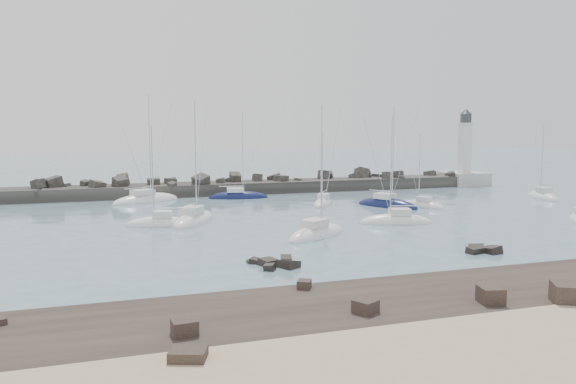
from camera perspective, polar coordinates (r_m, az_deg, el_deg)
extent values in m
plane|color=slate|center=(53.35, -0.40, -4.83)|extent=(400.00, 400.00, 0.00)
cube|color=black|center=(33.75, 11.31, -11.81)|extent=(140.00, 12.00, 0.70)
cube|color=black|center=(36.32, 1.65, -9.34)|extent=(1.18, 1.22, 0.52)
cube|color=black|center=(32.03, 7.87, -11.43)|extent=(1.54, 1.54, 0.72)
cube|color=black|center=(28.98, -10.46, -13.39)|extent=(1.31, 1.12, 0.78)
cube|color=black|center=(35.38, 19.90, -9.81)|extent=(1.58, 1.62, 0.96)
cube|color=black|center=(36.93, 26.38, -9.24)|extent=(2.16, 2.27, 1.19)
cube|color=black|center=(25.92, -10.10, -16.05)|extent=(1.92, 1.71, 0.61)
cube|color=black|center=(42.04, -1.88, -7.73)|extent=(1.12, 1.03, 0.76)
cube|color=black|center=(44.40, -3.24, -7.18)|extent=(1.48, 1.46, 0.83)
cube|color=black|center=(44.45, -3.75, -7.29)|extent=(0.73, 0.73, 0.69)
cube|color=black|center=(44.86, -0.19, -7.09)|extent=(1.11, 1.36, 1.04)
cube|color=black|center=(42.97, 0.03, -7.54)|extent=(1.91, 2.03, 1.27)
cube|color=black|center=(43.72, -2.02, -7.25)|extent=(1.71, 1.60, 0.86)
cube|color=black|center=(50.77, 20.03, -5.91)|extent=(1.61, 1.63, 1.51)
cube|color=black|center=(51.09, 18.63, -5.70)|extent=(1.98, 2.03, 1.11)
cube|color=black|center=(51.36, 20.18, -5.52)|extent=(1.05, 1.14, 0.84)
cube|color=black|center=(51.18, 19.93, -5.42)|extent=(0.87, 0.86, 0.48)
cube|color=black|center=(50.06, 18.34, -5.82)|extent=(1.21, 1.15, 0.95)
cube|color=#2B2926|center=(88.81, -12.58, -0.26)|extent=(115.00, 6.00, 3.20)
cube|color=#2B2926|center=(89.73, -22.70, 0.75)|extent=(3.22, 2.96, 2.47)
cube|color=#2B2926|center=(98.73, 11.49, 1.40)|extent=(1.23, 1.28, 0.85)
cube|color=#2B2926|center=(107.46, 17.33, 1.53)|extent=(1.83, 1.73, 1.37)
cube|color=#2B2926|center=(91.07, -5.84, 1.17)|extent=(1.94, 1.69, 1.48)
cube|color=#2B2926|center=(94.68, -1.15, 1.18)|extent=(1.62, 1.62, 0.86)
cube|color=#2B2926|center=(101.55, 9.12, 1.51)|extent=(2.19, 2.26, 1.25)
cube|color=#2B2926|center=(105.81, 14.23, 1.67)|extent=(2.48, 2.79, 1.99)
cube|color=#2B2926|center=(100.24, 7.84, 1.77)|extent=(2.63, 2.51, 2.12)
cube|color=#2B2926|center=(89.29, -6.87, 1.10)|extent=(1.73, 1.50, 1.21)
cube|color=#2B2926|center=(97.63, 4.15, 1.52)|extent=(2.31, 2.27, 2.16)
cube|color=#2B2926|center=(89.62, -11.85, 0.95)|extent=(1.95, 1.79, 1.45)
cube|color=#2B2926|center=(91.81, -0.71, 1.21)|extent=(2.48, 2.54, 1.66)
cube|color=#2B2926|center=(99.41, 7.45, 1.81)|extent=(2.53, 2.58, 2.83)
cube|color=#2B2926|center=(89.05, -16.45, 1.09)|extent=(2.35, 2.58, 2.52)
cube|color=#2B2926|center=(104.69, 16.27, 1.72)|extent=(1.60, 1.45, 1.38)
cube|color=#2B2926|center=(87.18, -18.82, 0.60)|extent=(2.77, 2.49, 1.97)
cube|color=#2B2926|center=(92.85, 1.00, 1.05)|extent=(1.61, 1.46, 1.37)
cube|color=#2B2926|center=(88.91, -13.49, 0.94)|extent=(1.93, 1.64, 1.45)
cube|color=#2B2926|center=(88.80, -24.04, 0.72)|extent=(2.35, 2.34, 1.77)
cube|color=#2B2926|center=(106.32, 16.00, 1.52)|extent=(1.83, 1.92, 1.42)
cube|color=#2B2926|center=(89.68, -19.93, 0.79)|extent=(1.59, 1.69, 1.30)
cube|color=#2B2926|center=(86.31, -24.19, -0.08)|extent=(1.83, 1.71, 1.27)
cube|color=#2B2926|center=(90.99, -11.87, 1.00)|extent=(1.94, 2.11, 1.50)
cube|color=#2B2926|center=(98.24, 10.04, 1.63)|extent=(2.25, 2.26, 1.56)
cube|color=#2B2926|center=(96.37, 3.64, 1.69)|extent=(2.58, 2.67, 2.13)
cube|color=#2B2926|center=(87.78, -8.84, 1.07)|extent=(3.07, 3.25, 2.70)
cube|color=#2B2926|center=(91.33, -5.40, 1.42)|extent=(1.87, 2.40, 2.14)
cube|color=#2B2926|center=(86.25, -11.71, 0.66)|extent=(1.48, 1.68, 1.37)
cube|color=#2B2926|center=(93.91, -1.42, 1.41)|extent=(2.73, 2.47, 1.79)
cube|color=#2B2926|center=(100.15, 11.15, 1.71)|extent=(2.37, 2.55, 1.76)
cube|color=#2B2926|center=(96.02, 3.80, 1.32)|extent=(1.38, 1.40, 1.11)
cube|color=#2B2926|center=(92.26, -3.15, 1.32)|extent=(1.62, 1.77, 2.00)
cube|color=#2B2926|center=(87.37, -16.67, 0.87)|extent=(2.57, 2.76, 2.21)
cube|color=#2B2926|center=(98.31, 6.77, 1.48)|extent=(2.53, 2.55, 2.02)
cube|color=#2B2926|center=(89.71, -21.60, 0.50)|extent=(1.60, 1.57, 1.13)
cube|color=#AEAEA9|center=(108.47, 17.41, 1.14)|extent=(7.00, 7.00, 3.00)
cylinder|color=silver|center=(108.09, 17.52, 4.31)|extent=(2.50, 2.50, 9.00)
cylinder|color=silver|center=(108.03, 17.60, 6.65)|extent=(3.20, 3.20, 0.25)
cylinder|color=#353B40|center=(108.04, 17.62, 7.12)|extent=(2.00, 2.00, 1.60)
cone|color=#353B40|center=(108.06, 17.64, 7.80)|extent=(2.20, 2.20, 1.00)
ellipsoid|color=white|center=(63.51, -9.52, -3.03)|extent=(7.32, 9.39, 2.42)
cube|color=silver|center=(62.87, -9.71, -1.82)|extent=(2.95, 3.19, 0.79)
cylinder|color=silver|center=(63.40, -9.38, 3.58)|extent=(0.14, 0.14, 12.51)
cylinder|color=silver|center=(62.18, -9.96, -1.23)|extent=(2.05, 3.21, 0.11)
ellipsoid|color=white|center=(82.36, -14.22, -0.94)|extent=(10.79, 7.78, 2.43)
cube|color=silver|center=(81.92, -14.56, -0.01)|extent=(3.58, 3.24, 0.70)
cylinder|color=silver|center=(82.16, -13.88, 4.73)|extent=(0.12, 0.12, 14.16)
cylinder|color=silver|center=(81.47, -15.01, 0.40)|extent=(3.75, 2.05, 0.10)
ellipsoid|color=white|center=(62.16, -12.93, -3.32)|extent=(7.45, 3.42, 2.01)
cube|color=silver|center=(61.94, -12.63, -2.22)|extent=(2.23, 1.77, 0.70)
cylinder|color=silver|center=(61.50, -13.61, 1.92)|extent=(0.12, 0.12, 9.69)
cylinder|color=silver|center=(61.81, -12.18, -1.62)|extent=(2.85, 0.59, 0.10)
ellipsoid|color=white|center=(76.97, 3.56, -1.26)|extent=(5.58, 6.85, 1.88)
cube|color=silver|center=(77.15, 3.62, -0.41)|extent=(2.21, 2.36, 0.64)
cylinder|color=silver|center=(75.88, 3.50, 2.73)|extent=(0.11, 0.11, 9.23)
cylinder|color=silver|center=(77.55, 3.70, 0.07)|extent=(1.60, 2.32, 0.09)
ellipsoid|color=white|center=(54.92, 2.97, -4.46)|extent=(8.68, 7.19, 2.26)
cube|color=silver|center=(54.32, 2.72, -3.15)|extent=(3.00, 2.83, 0.74)
cylinder|color=silver|center=(54.60, 3.42, 2.71)|extent=(0.13, 0.13, 11.75)
cylinder|color=silver|center=(53.72, 2.36, -2.52)|extent=(2.91, 2.08, 0.11)
ellipsoid|color=#101744|center=(76.23, 10.06, -1.43)|extent=(6.92, 9.35, 2.29)
cube|color=silver|center=(76.30, 9.79, -0.41)|extent=(2.85, 3.13, 0.72)
cylinder|color=silver|center=(75.18, 10.64, 3.91)|extent=(0.12, 0.12, 12.32)
cylinder|color=silver|center=(76.57, 9.40, 0.13)|extent=(1.87, 3.24, 0.10)
ellipsoid|color=white|center=(63.13, 10.90, -3.12)|extent=(8.47, 4.59, 2.14)
cube|color=silver|center=(63.02, 11.28, -1.98)|extent=(2.62, 2.18, 0.71)
cylinder|color=silver|center=(62.23, 10.45, 2.67)|extent=(0.12, 0.12, 10.93)
cylinder|color=silver|center=(63.07, 11.80, -1.38)|extent=(3.15, 0.96, 0.10)
ellipsoid|color=white|center=(76.82, 13.45, -1.45)|extent=(4.70, 6.76, 1.79)
cube|color=silver|center=(76.51, 13.68, -0.68)|extent=(1.99, 2.22, 0.61)
cylinder|color=silver|center=(76.56, 13.23, 2.42)|extent=(0.10, 0.10, 8.83)
cylinder|color=silver|center=(76.20, 13.98, -0.29)|extent=(1.23, 2.39, 0.09)
ellipsoid|color=white|center=(91.92, 24.42, -0.56)|extent=(4.14, 7.87, 2.14)
cube|color=silver|center=(91.46, 24.57, 0.21)|extent=(1.99, 2.42, 0.75)
cylinder|color=silver|center=(91.96, 24.42, 3.19)|extent=(0.13, 0.13, 10.16)
cylinder|color=silver|center=(90.93, 24.75, 0.61)|extent=(0.85, 2.94, 0.11)
ellipsoid|color=#101744|center=(84.25, -5.06, -0.59)|extent=(9.23, 4.24, 2.08)
cube|color=silver|center=(84.09, -5.37, 0.21)|extent=(2.76, 2.19, 0.61)
cylinder|color=silver|center=(83.71, -4.62, 4.09)|extent=(0.10, 0.10, 12.00)
cylinder|color=silver|center=(84.00, -5.80, 0.58)|extent=(3.52, 0.70, 0.09)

